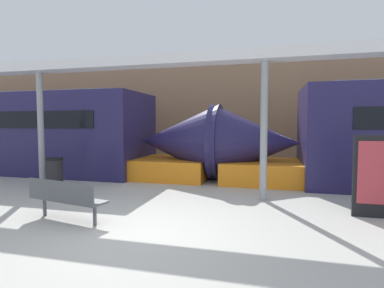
# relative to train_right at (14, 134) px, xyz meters

# --- Properties ---
(ground_plane) EXTENTS (60.00, 60.00, 0.00)m
(ground_plane) POSITION_rel_train_right_xyz_m (8.19, -5.59, -1.51)
(ground_plane) COLOR #B2AFA8
(station_wall) EXTENTS (56.00, 0.20, 5.00)m
(station_wall) POSITION_rel_train_right_xyz_m (8.19, 4.05, 0.99)
(station_wall) COLOR #937051
(station_wall) RESTS_ON ground_plane
(train_right) EXTENTS (17.24, 2.93, 3.20)m
(train_right) POSITION_rel_train_right_xyz_m (0.00, 0.00, 0.00)
(train_right) COLOR #231E4C
(train_right) RESTS_ON ground_plane
(bench_near) EXTENTS (1.81, 0.79, 0.83)m
(bench_near) POSITION_rel_train_right_xyz_m (6.44, -5.27, -1.01)
(bench_near) COLOR #4C4F54
(bench_near) RESTS_ON ground_plane
(trash_bin) EXTENTS (0.47, 0.47, 0.97)m
(trash_bin) POSITION_rel_train_right_xyz_m (4.43, -3.07, -1.02)
(trash_bin) COLOR black
(trash_bin) RESTS_ON ground_plane
(poster_board) EXTENTS (1.03, 0.07, 1.71)m
(poster_board) POSITION_rel_train_right_xyz_m (12.57, -3.48, -0.64)
(poster_board) COLOR black
(poster_board) RESTS_ON ground_plane
(support_column_near) EXTENTS (0.18, 0.18, 3.51)m
(support_column_near) POSITION_rel_train_right_xyz_m (10.22, -2.56, 0.25)
(support_column_near) COLOR gray
(support_column_near) RESTS_ON ground_plane
(support_column_far) EXTENTS (0.18, 0.18, 3.51)m
(support_column_far) POSITION_rel_train_right_xyz_m (3.56, -2.56, 0.25)
(support_column_far) COLOR gray
(support_column_far) RESTS_ON ground_plane
(canopy_beam) EXTENTS (28.00, 0.60, 0.28)m
(canopy_beam) POSITION_rel_train_right_xyz_m (10.22, -2.56, 2.14)
(canopy_beam) COLOR silver
(canopy_beam) RESTS_ON support_column_near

